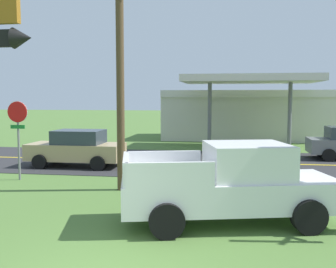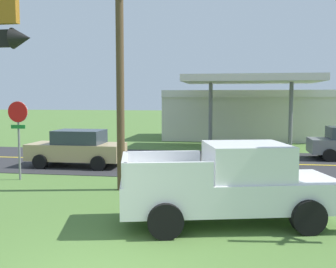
% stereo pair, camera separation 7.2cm
% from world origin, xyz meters
% --- Properties ---
extents(road_asphalt, '(140.00, 8.00, 0.02)m').
position_xyz_m(road_asphalt, '(0.00, 13.00, 0.01)').
color(road_asphalt, '#2B2B2D').
rests_on(road_asphalt, ground).
extents(road_centre_line, '(126.00, 0.20, 0.01)m').
position_xyz_m(road_centre_line, '(0.00, 13.00, 0.02)').
color(road_centre_line, gold).
rests_on(road_centre_line, road_asphalt).
extents(stop_sign, '(0.80, 0.08, 2.95)m').
position_xyz_m(stop_sign, '(-5.62, 7.90, 2.03)').
color(stop_sign, slate).
rests_on(stop_sign, ground).
extents(utility_pole, '(1.87, 0.26, 8.38)m').
position_xyz_m(utility_pole, '(-1.41, 6.92, 4.48)').
color(utility_pole, brown).
rests_on(utility_pole, ground).
extents(gas_station, '(12.00, 11.50, 4.40)m').
position_xyz_m(gas_station, '(3.30, 24.63, 1.94)').
color(gas_station, beige).
rests_on(gas_station, ground).
extents(pickup_white_parked_on_lawn, '(5.52, 3.17, 1.96)m').
position_xyz_m(pickup_white_parked_on_lawn, '(2.20, 3.92, 0.96)').
color(pickup_white_parked_on_lawn, silver).
rests_on(pickup_white_parked_on_lawn, ground).
extents(car_tan_near_lane, '(4.20, 2.00, 1.64)m').
position_xyz_m(car_tan_near_lane, '(-4.58, 11.00, 0.83)').
color(car_tan_near_lane, tan).
rests_on(car_tan_near_lane, ground).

